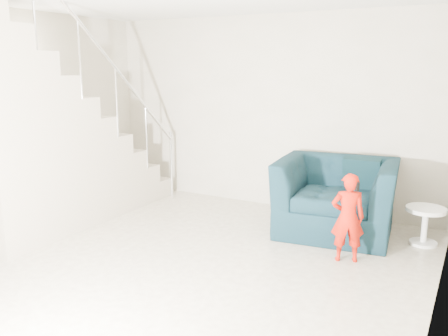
{
  "coord_description": "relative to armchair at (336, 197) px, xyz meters",
  "views": [
    {
      "loc": [
        2.7,
        -3.47,
        2.0
      ],
      "look_at": [
        0.15,
        1.2,
        0.85
      ],
      "focal_mm": 38.0,
      "sensor_mm": 36.0,
      "label": 1
    }
  ],
  "objects": [
    {
      "name": "right_wall",
      "position": [
        1.26,
        -2.04,
        0.9
      ],
      "size": [
        0.0,
        5.5,
        5.5
      ],
      "primitive_type": "plane",
      "rotation": [
        1.57,
        0.0,
        -1.57
      ],
      "color": "#A09A82",
      "rests_on": "floor"
    },
    {
      "name": "cushion",
      "position": [
        0.23,
        0.29,
        0.24
      ],
      "size": [
        0.45,
        0.21,
        0.44
      ],
      "primitive_type": "cube",
      "rotation": [
        0.21,
        0.0,
        0.0
      ],
      "color": "black",
      "rests_on": "armchair"
    },
    {
      "name": "phone",
      "position": [
        0.43,
        -0.83,
        0.37
      ],
      "size": [
        0.03,
        0.05,
        0.1
      ],
      "primitive_type": "cube",
      "rotation": [
        0.0,
        0.0,
        -0.32
      ],
      "color": "black",
      "rests_on": "toddler"
    },
    {
      "name": "back_wall",
      "position": [
        -1.24,
        0.71,
        0.9
      ],
      "size": [
        5.0,
        0.0,
        5.0
      ],
      "primitive_type": "plane",
      "rotation": [
        1.57,
        0.0,
        0.0
      ],
      "color": "#A09A82",
      "rests_on": "floor"
    },
    {
      "name": "toddler",
      "position": [
        0.35,
        -0.81,
        0.02
      ],
      "size": [
        0.4,
        0.34,
        0.94
      ],
      "primitive_type": "imported",
      "rotation": [
        0.0,
        0.0,
        3.53
      ],
      "color": "#9C1A05",
      "rests_on": "floor"
    },
    {
      "name": "floor",
      "position": [
        -1.24,
        -2.04,
        -0.45
      ],
      "size": [
        5.5,
        5.5,
        0.0
      ],
      "primitive_type": "plane",
      "color": "gray",
      "rests_on": "ground"
    },
    {
      "name": "armchair",
      "position": [
        0.0,
        0.0,
        0.0
      ],
      "size": [
        1.51,
        1.35,
        0.9
      ],
      "primitive_type": "imported",
      "rotation": [
        0.0,
        0.0,
        0.11
      ],
      "color": "black",
      "rests_on": "floor"
    },
    {
      "name": "staircase",
      "position": [
        -3.24,
        -1.49,
        0.5
      ],
      "size": [
        1.02,
        3.03,
        3.62
      ],
      "color": "#ADA089",
      "rests_on": "floor"
    },
    {
      "name": "side_table",
      "position": [
        1.01,
        0.08,
        -0.15
      ],
      "size": [
        0.44,
        0.44,
        0.44
      ],
      "color": "white",
      "rests_on": "floor"
    },
    {
      "name": "throw",
      "position": [
        -0.6,
        -0.07,
        0.12
      ],
      "size": [
        0.05,
        0.46,
        0.52
      ],
      "primitive_type": "cube",
      "color": "black",
      "rests_on": "armchair"
    }
  ]
}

